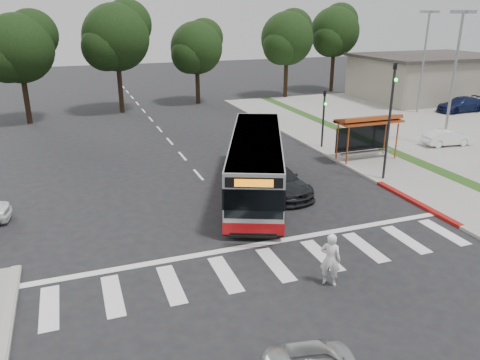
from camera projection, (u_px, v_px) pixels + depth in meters
name	position (u px, v px, depth m)	size (l,w,h in m)	color
ground	(232.00, 214.00, 22.12)	(140.00, 140.00, 0.00)	black
sidewalk_east	(343.00, 147.00, 32.72)	(4.00, 40.00, 0.12)	gray
curb_east	(317.00, 150.00, 32.06)	(0.30, 40.00, 0.15)	#9E9991
curb_east_red	(416.00, 203.00, 23.23)	(0.32, 6.00, 0.15)	maroon
parking_lot	(456.00, 127.00, 38.37)	(18.00, 36.00, 0.10)	gray
commercial_building	(427.00, 78.00, 50.50)	(14.00, 10.00, 4.40)	gray
building_roof_cap	(430.00, 56.00, 49.70)	(14.60, 10.60, 0.30)	#383330
crosswalk_ladder	(275.00, 264.00, 17.70)	(18.00, 2.60, 0.01)	silver
bus_shelter	(367.00, 124.00, 29.32)	(4.20, 1.60, 2.86)	#A6461B
traffic_signal_ne_tall	(390.00, 113.00, 25.22)	(0.18, 0.37, 6.50)	black
traffic_signal_ne_short	(324.00, 113.00, 31.88)	(0.18, 0.37, 4.00)	black
lot_light_front	(456.00, 61.00, 31.23)	(1.90, 0.35, 9.01)	gray
lot_light_mid	(425.00, 48.00, 42.00)	(1.90, 0.35, 9.01)	gray
tree_ne_a	(287.00, 38.00, 49.93)	(6.16, 5.74, 9.30)	black
tree_ne_b	(335.00, 31.00, 53.78)	(6.16, 5.74, 10.02)	black
tree_north_a	(117.00, 36.00, 42.17)	(6.60, 6.15, 10.17)	black
tree_north_b	(197.00, 47.00, 46.94)	(5.72, 5.33, 8.43)	black
tree_north_c	(19.00, 47.00, 38.02)	(6.16, 5.74, 9.30)	black
transit_bus	(256.00, 165.00, 24.34)	(2.52, 11.62, 3.00)	#A6A8AB
pedestrian	(330.00, 259.00, 16.10)	(0.71, 0.47, 1.96)	white
dark_sedan	(276.00, 180.00, 24.45)	(2.05, 5.05, 1.46)	black
parked_car_1	(447.00, 138.00, 32.89)	(1.19, 3.43, 1.13)	white
parked_car_3	(461.00, 104.00, 43.92)	(1.93, 4.74, 1.38)	#131D45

